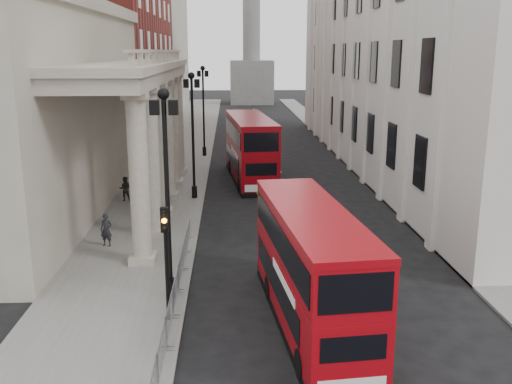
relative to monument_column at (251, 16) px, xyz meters
name	(u,v)px	position (x,y,z in m)	size (l,w,h in m)	color
ground	(178,350)	(-6.00, -92.00, -15.98)	(260.00, 260.00, 0.00)	black
sidewalk_west	(173,169)	(-9.00, -62.00, -15.92)	(6.00, 140.00, 0.12)	slate
sidewalk_east	(366,167)	(7.50, -62.00, -15.92)	(3.00, 140.00, 0.12)	slate
kerb	(208,169)	(-6.05, -62.00, -15.91)	(0.20, 140.00, 0.14)	slate
portico_building	(27,114)	(-16.50, -74.00, -9.98)	(9.00, 28.00, 12.00)	gray
brick_building	(117,39)	(-16.50, -44.00, -4.98)	(9.00, 32.00, 22.00)	maroon
west_building_far	(154,49)	(-16.50, -12.00, -5.98)	(9.00, 30.00, 20.00)	gray
east_building	(397,17)	(10.00, -60.00, -3.48)	(8.00, 55.00, 25.00)	beige
monument_column	(251,16)	(0.00, 0.00, 0.00)	(8.00, 8.00, 54.20)	#60605E
lamp_post_south	(167,181)	(-6.60, -88.00, -11.07)	(1.05, 0.44, 8.32)	black
lamp_post_mid	(193,127)	(-6.60, -72.00, -11.07)	(1.05, 0.44, 8.32)	black
lamp_post_north	(203,105)	(-6.60, -56.00, -11.07)	(1.05, 0.44, 8.32)	black
traffic_light	(165,243)	(-6.50, -90.02, -12.88)	(0.28, 0.33, 4.30)	black
crowd_barriers	(173,303)	(-6.35, -89.78, -15.31)	(0.50, 18.75, 1.10)	gray
bus_near	(311,266)	(-1.30, -90.32, -13.71)	(3.42, 10.26, 4.35)	#9B070F
bus_far	(250,147)	(-2.62, -66.21, -13.43)	(3.79, 11.53, 4.89)	maroon
pedestrian_a	(106,230)	(-10.46, -81.62, -15.01)	(0.62, 0.41, 1.69)	black
pedestrian_b	(125,189)	(-11.11, -72.56, -15.05)	(0.79, 0.61, 1.62)	#2A2321
pedestrian_c	(152,200)	(-8.95, -75.50, -15.05)	(0.79, 0.51, 1.61)	black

